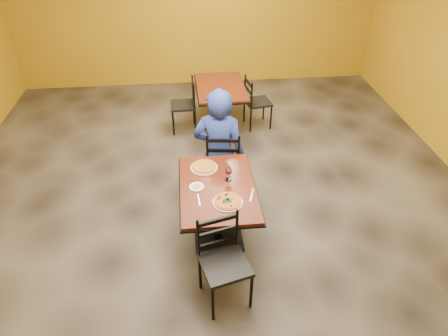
{
  "coord_description": "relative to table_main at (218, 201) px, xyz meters",
  "views": [
    {
      "loc": [
        -0.27,
        -3.83,
        3.41
      ],
      "look_at": [
        0.09,
        -0.3,
        0.85
      ],
      "focal_mm": 31.96,
      "sensor_mm": 36.0,
      "label": 1
    }
  ],
  "objects": [
    {
      "name": "plate_main",
      "position": [
        0.08,
        -0.26,
        0.2
      ],
      "size": [
        0.31,
        0.31,
        0.01
      ],
      "primitive_type": "cylinder",
      "color": "white",
      "rests_on": "table_main"
    },
    {
      "name": "pizza_far",
      "position": [
        -0.12,
        0.36,
        0.21
      ],
      "size": [
        0.28,
        0.28,
        0.02
      ],
      "primitive_type": "cylinder",
      "color": "gold",
      "rests_on": "plate_far"
    },
    {
      "name": "table_second",
      "position": [
        0.28,
        2.57,
        -0.0
      ],
      "size": [
        0.82,
        1.19,
        0.75
      ],
      "rotation": [
        0.0,
        0.0,
        0.02
      ],
      "color": "#58200D",
      "rests_on": "floor"
    },
    {
      "name": "knife",
      "position": [
        0.34,
        -0.17,
        0.2
      ],
      "size": [
        0.08,
        0.2,
        0.0
      ],
      "primitive_type": "cube",
      "rotation": [
        0.0,
        0.0,
        -0.31
      ],
      "color": "silver",
      "rests_on": "table_main"
    },
    {
      "name": "wall_back",
      "position": [
        0.0,
        4.5,
        0.94
      ],
      "size": [
        7.0,
        0.01,
        3.0
      ],
      "primitive_type": "cube",
      "color": "#B68914",
      "rests_on": "ground"
    },
    {
      "name": "chair_main_far",
      "position": [
        0.15,
        0.92,
        -0.08
      ],
      "size": [
        0.48,
        0.48,
        0.95
      ],
      "primitive_type": null,
      "rotation": [
        0.0,
        0.0,
        3.02
      ],
      "color": "black",
      "rests_on": "floor"
    },
    {
      "name": "dip",
      "position": [
        -0.22,
        0.02,
        0.21
      ],
      "size": [
        0.09,
        0.09,
        0.01
      ],
      "primitive_type": "cylinder",
      "color": "tan",
      "rests_on": "side_plate"
    },
    {
      "name": "pizza_main",
      "position": [
        0.08,
        -0.26,
        0.21
      ],
      "size": [
        0.28,
        0.28,
        0.02
      ],
      "primitive_type": "cylinder",
      "color": "#9A110B",
      "rests_on": "plate_main"
    },
    {
      "name": "chair_second_right",
      "position": [
        0.9,
        2.57,
        -0.12
      ],
      "size": [
        0.45,
        0.45,
        0.87
      ],
      "primitive_type": null,
      "rotation": [
        0.0,
        0.0,
        1.73
      ],
      "color": "black",
      "rests_on": "floor"
    },
    {
      "name": "chair_second_left",
      "position": [
        -0.34,
        2.57,
        -0.12
      ],
      "size": [
        0.41,
        0.41,
        0.88
      ],
      "primitive_type": null,
      "rotation": [
        0.0,
        0.0,
        -1.55
      ],
      "color": "black",
      "rests_on": "floor"
    },
    {
      "name": "diner",
      "position": [
        0.11,
        1.02,
        0.15
      ],
      "size": [
        0.77,
        0.59,
        1.42
      ],
      "primitive_type": "imported",
      "rotation": [
        0.0,
        0.0,
        2.91
      ],
      "color": "navy",
      "rests_on": "floor"
    },
    {
      "name": "wine_glass",
      "position": [
        0.13,
        0.11,
        0.28
      ],
      "size": [
        0.08,
        0.08,
        0.18
      ],
      "primitive_type": null,
      "color": "white",
      "rests_on": "table_main"
    },
    {
      "name": "fork",
      "position": [
        -0.21,
        -0.19,
        0.2
      ],
      "size": [
        0.03,
        0.19,
        0.0
      ],
      "primitive_type": "cube",
      "rotation": [
        0.0,
        0.0,
        0.07
      ],
      "color": "silver",
      "rests_on": "table_main"
    },
    {
      "name": "plate_far",
      "position": [
        -0.12,
        0.36,
        0.2
      ],
      "size": [
        0.31,
        0.31,
        0.01
      ],
      "primitive_type": "cylinder",
      "color": "white",
      "rests_on": "table_main"
    },
    {
      "name": "chair_main_near",
      "position": [
        -0.01,
        -0.84,
        -0.08
      ],
      "size": [
        0.52,
        0.52,
        0.95
      ],
      "primitive_type": null,
      "rotation": [
        0.0,
        0.0,
        0.26
      ],
      "color": "black",
      "rests_on": "floor"
    },
    {
      "name": "floor",
      "position": [
        0.0,
        0.5,
        -0.56
      ],
      "size": [
        7.0,
        8.0,
        0.01
      ],
      "primitive_type": "cube",
      "color": "black",
      "rests_on": "ground"
    },
    {
      "name": "table_main",
      "position": [
        0.0,
        0.0,
        0.0
      ],
      "size": [
        0.83,
        1.23,
        0.75
      ],
      "color": "#58200D",
      "rests_on": "floor"
    },
    {
      "name": "side_plate",
      "position": [
        -0.22,
        0.02,
        0.2
      ],
      "size": [
        0.16,
        0.16,
        0.01
      ],
      "primitive_type": "cylinder",
      "color": "white",
      "rests_on": "table_main"
    }
  ]
}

